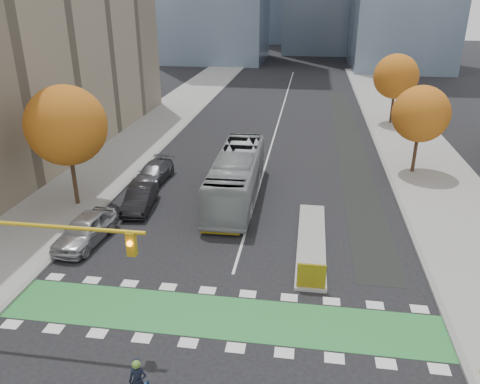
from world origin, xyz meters
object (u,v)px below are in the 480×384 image
(hazard_board, at_px, (311,276))
(parked_car_b, at_px, (140,198))
(tree_west, at_px, (66,126))
(tree_east_far, at_px, (396,77))
(parked_car_c, at_px, (154,173))
(parked_car_a, at_px, (85,230))
(tree_east_near, at_px, (421,114))
(bus, at_px, (237,176))
(traffic_signal_west, at_px, (15,247))

(hazard_board, distance_m, parked_car_b, 13.92)
(tree_west, relative_size, tree_east_far, 1.08)
(parked_car_c, bearing_deg, tree_west, -123.20)
(parked_car_a, xyz_separation_m, parked_car_c, (0.81, 10.00, -0.13))
(parked_car_c, bearing_deg, hazard_board, -42.76)
(tree_west, xyz_separation_m, tree_east_far, (24.50, 26.00, -0.38))
(tree_east_near, bearing_deg, tree_east_far, 88.21)
(tree_east_far, bearing_deg, bus, -120.88)
(tree_east_near, relative_size, tree_east_far, 0.92)
(tree_east_near, relative_size, traffic_signal_west, 0.83)
(hazard_board, height_order, tree_west, tree_west)
(traffic_signal_west, distance_m, parked_car_b, 13.00)
(parked_car_c, bearing_deg, parked_car_b, -78.19)
(tree_west, relative_size, parked_car_a, 1.65)
(tree_east_near, height_order, parked_car_b, tree_east_near)
(tree_east_near, relative_size, parked_car_c, 1.43)
(hazard_board, xyz_separation_m, traffic_signal_west, (-11.93, -4.71, 3.23))
(parked_car_a, bearing_deg, tree_west, 126.33)
(tree_west, bearing_deg, tree_east_near, 22.62)
(tree_east_near, distance_m, parked_car_c, 21.20)
(hazard_board, height_order, parked_car_a, parked_car_a)
(hazard_board, bearing_deg, tree_east_near, 65.80)
(tree_west, bearing_deg, parked_car_b, 0.75)
(hazard_board, distance_m, bus, 11.94)
(tree_west, height_order, parked_car_b, tree_west)
(traffic_signal_west, bearing_deg, hazard_board, 21.55)
(bus, height_order, parked_car_a, bus)
(bus, distance_m, parked_car_a, 10.94)
(tree_east_near, distance_m, parked_car_a, 26.08)
(tree_west, distance_m, traffic_signal_west, 13.25)
(hazard_board, height_order, parked_car_b, parked_car_b)
(bus, bearing_deg, traffic_signal_west, -114.19)
(parked_car_a, height_order, parked_car_c, parked_car_a)
(traffic_signal_west, xyz_separation_m, parked_car_c, (-0.26, 17.57, -3.32))
(hazard_board, relative_size, parked_car_b, 0.30)
(tree_west, distance_m, tree_east_near, 26.01)
(traffic_signal_west, relative_size, parked_car_a, 1.71)
(tree_west, height_order, parked_car_a, tree_west)
(parked_car_a, distance_m, parked_car_b, 5.23)
(traffic_signal_west, height_order, parked_car_c, traffic_signal_west)
(tree_east_near, height_order, parked_car_c, tree_east_near)
(traffic_signal_west, bearing_deg, bus, 66.80)
(parked_car_a, relative_size, parked_car_b, 1.08)
(hazard_board, distance_m, tree_west, 18.44)
(hazard_board, relative_size, traffic_signal_west, 0.16)
(bus, bearing_deg, parked_car_a, -135.52)
(parked_car_c, bearing_deg, traffic_signal_west, -85.38)
(tree_west, bearing_deg, bus, 14.91)
(tree_east_far, relative_size, parked_car_b, 1.66)
(parked_car_b, relative_size, parked_car_c, 0.93)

